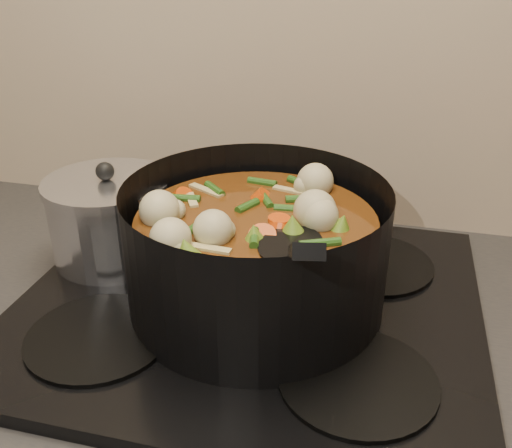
# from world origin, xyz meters

# --- Properties ---
(stovetop) EXTENTS (0.62, 0.54, 0.03)m
(stovetop) POSITION_xyz_m (0.00, 1.93, 0.92)
(stovetop) COLOR black
(stovetop) RESTS_ON counter
(stockpot) EXTENTS (0.34, 0.45, 0.25)m
(stockpot) POSITION_xyz_m (0.01, 1.92, 1.01)
(stockpot) COLOR black
(stockpot) RESTS_ON stovetop
(saucepan) EXTENTS (0.19, 0.19, 0.15)m
(saucepan) POSITION_xyz_m (-0.23, 1.99, 0.99)
(saucepan) COLOR silver
(saucepan) RESTS_ON stovetop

